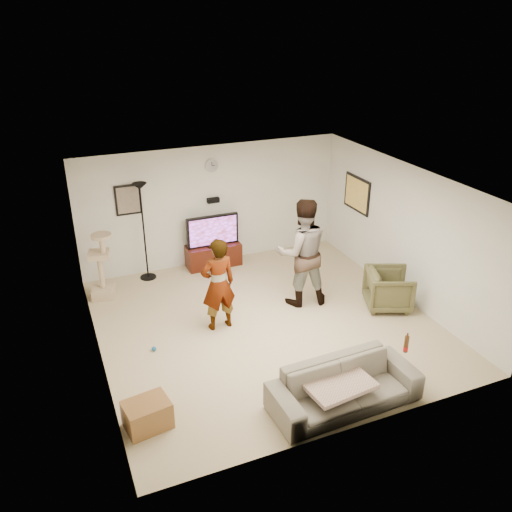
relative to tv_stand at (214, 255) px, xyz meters
name	(u,v)px	position (x,y,z in m)	size (l,w,h in m)	color
floor	(265,323)	(0.10, -2.50, -0.25)	(5.50, 5.50, 0.02)	tan
ceiling	(267,183)	(0.10, -2.50, 2.27)	(5.50, 5.50, 0.02)	white
wall_back	(213,205)	(0.10, 0.25, 1.01)	(5.50, 0.04, 2.50)	silver
wall_front	(358,348)	(0.10, -5.25, 1.01)	(5.50, 0.04, 2.50)	silver
wall_left	(92,289)	(-2.65, -2.50, 1.01)	(0.04, 5.50, 2.50)	silver
wall_right	(405,233)	(2.85, -2.50, 1.01)	(0.04, 5.50, 2.50)	silver
wall_clock	(212,165)	(0.10, 0.22, 1.86)	(0.26, 0.26, 0.04)	silver
wall_speaker	(213,200)	(0.10, 0.19, 1.14)	(0.25, 0.10, 0.10)	black
picture_back	(128,200)	(-1.60, 0.23, 1.36)	(0.42, 0.03, 0.52)	#736659
picture_right	(357,194)	(2.83, -0.90, 1.26)	(0.03, 0.78, 0.62)	gold
tv_stand	(214,255)	(0.00, 0.00, 0.00)	(1.13, 0.45, 0.47)	black
console_box	(220,272)	(0.00, -0.40, -0.20)	(0.40, 0.30, 0.07)	#B1B1B8
tv	(213,231)	(0.00, 0.00, 0.56)	(1.09, 0.08, 0.65)	black
tv_screen	(213,231)	(0.00, -0.04, 0.56)	(1.00, 0.01, 0.57)	#AF4EFB
floor_lamp	(144,232)	(-1.40, -0.02, 0.75)	(0.32, 0.32, 1.98)	black
cat_tree	(100,266)	(-2.34, -0.48, 0.41)	(0.41, 0.41, 1.29)	tan
person_left	(218,285)	(-0.67, -2.30, 0.58)	(0.59, 0.39, 1.63)	#A7A4B9
person_right	(302,252)	(0.99, -2.07, 0.76)	(0.97, 0.76, 2.00)	#394888
sofa	(345,386)	(0.26, -4.80, 0.07)	(2.07, 0.81, 0.60)	#6C6657
throw_blanket	(337,382)	(0.13, -4.80, 0.17)	(0.90, 0.70, 0.06)	tan
beer_bottle	(406,344)	(1.21, -4.80, 0.49)	(0.06, 0.06, 0.25)	#492A13
armchair	(389,289)	(2.37, -2.84, 0.12)	(0.76, 0.79, 0.72)	#494728
side_table	(147,415)	(-2.30, -4.20, -0.05)	(0.57, 0.43, 0.38)	brown
toy_ball	(154,349)	(-1.86, -2.57, -0.20)	(0.08, 0.08, 0.08)	#185A8E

